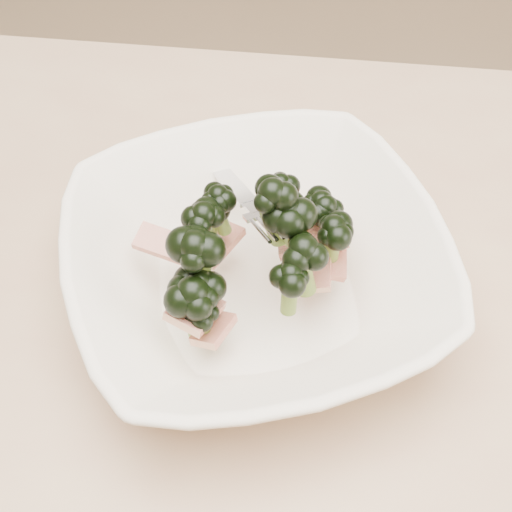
% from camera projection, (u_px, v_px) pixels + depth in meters
% --- Properties ---
extents(dining_table, '(1.20, 0.80, 0.75)m').
position_uv_depth(dining_table, '(213.00, 413.00, 0.63)').
color(dining_table, tan).
rests_on(dining_table, ground).
extents(broccoli_dish, '(0.38, 0.38, 0.13)m').
position_uv_depth(broccoli_dish, '(256.00, 264.00, 0.56)').
color(broccoli_dish, '#EEDFC9').
rests_on(broccoli_dish, dining_table).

